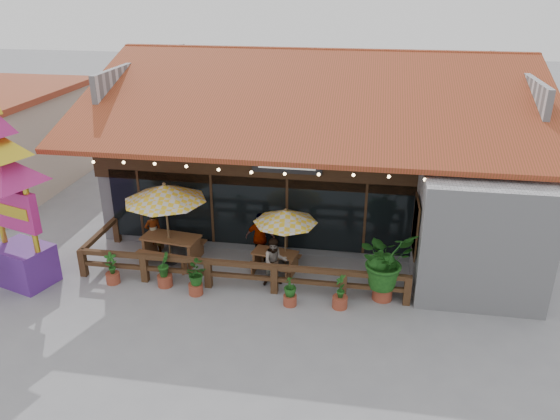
% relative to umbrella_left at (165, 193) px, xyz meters
% --- Properties ---
extents(ground, '(100.00, 100.00, 0.00)m').
position_rel_umbrella_left_xyz_m(ground, '(4.15, -0.77, -2.41)').
color(ground, gray).
rests_on(ground, ground).
extents(restaurant_building, '(15.50, 14.73, 6.09)m').
position_rel_umbrella_left_xyz_m(restaurant_building, '(4.41, 5.84, -0.21)').
color(restaurant_building, '#BBBBC0').
rests_on(restaurant_building, ground).
extents(patio_railing, '(10.00, 2.60, 0.92)m').
position_rel_umbrella_left_xyz_m(patio_railing, '(1.90, -1.03, -1.80)').
color(patio_railing, '#4E351B').
rests_on(patio_railing, ground).
extents(umbrella_left, '(2.74, 2.74, 2.77)m').
position_rel_umbrella_left_xyz_m(umbrella_left, '(0.00, 0.00, 0.00)').
color(umbrella_left, brown).
rests_on(umbrella_left, ground).
extents(umbrella_right, '(2.20, 2.20, 2.12)m').
position_rel_umbrella_left_xyz_m(umbrella_right, '(3.76, 0.10, -0.56)').
color(umbrella_right, brown).
rests_on(umbrella_right, ground).
extents(picnic_table_left, '(2.01, 1.79, 0.88)m').
position_rel_umbrella_left_xyz_m(picnic_table_left, '(0.03, 0.10, -1.82)').
color(picnic_table_left, brown).
rests_on(picnic_table_left, ground).
extents(picnic_table_right, '(1.58, 1.43, 0.67)m').
position_rel_umbrella_left_xyz_m(picnic_table_right, '(3.45, -0.00, -1.96)').
color(picnic_table_right, brown).
rests_on(picnic_table_right, ground).
extents(thai_sign_tower, '(3.02, 3.02, 6.53)m').
position_rel_umbrella_left_xyz_m(thai_sign_tower, '(-3.85, -1.91, 1.04)').
color(thai_sign_tower, '#532382').
rests_on(thai_sign_tower, ground).
extents(tropical_plant, '(2.04, 2.00, 2.15)m').
position_rel_umbrella_left_xyz_m(tropical_plant, '(6.78, -1.09, -1.19)').
color(tropical_plant, brown).
rests_on(tropical_plant, ground).
extents(diner_a, '(0.67, 0.66, 1.56)m').
position_rel_umbrella_left_xyz_m(diner_a, '(-0.73, 0.50, -1.63)').
color(diner_a, '#362311').
rests_on(diner_a, ground).
extents(diner_b, '(0.90, 0.80, 1.53)m').
position_rel_umbrella_left_xyz_m(diner_b, '(3.59, -0.81, -1.65)').
color(diner_b, '#362311').
rests_on(diner_b, ground).
extents(diner_c, '(1.00, 0.44, 1.68)m').
position_rel_umbrella_left_xyz_m(diner_c, '(2.88, 0.57, -1.58)').
color(diner_c, '#362311').
rests_on(diner_c, ground).
extents(planter_a, '(0.44, 0.42, 1.02)m').
position_rel_umbrella_left_xyz_m(planter_a, '(-1.27, -1.53, -1.99)').
color(planter_a, brown).
rests_on(planter_a, ground).
extents(planter_b, '(0.45, 0.45, 1.10)m').
position_rel_umbrella_left_xyz_m(planter_b, '(0.35, -1.43, -1.92)').
color(planter_b, brown).
rests_on(planter_b, ground).
extents(planter_c, '(0.83, 0.81, 1.03)m').
position_rel_umbrella_left_xyz_m(planter_c, '(1.40, -1.72, -1.83)').
color(planter_c, brown).
rests_on(planter_c, ground).
extents(planter_d, '(0.48, 0.48, 0.94)m').
position_rel_umbrella_left_xyz_m(planter_d, '(4.20, -1.84, -1.96)').
color(planter_d, brown).
rests_on(planter_d, ground).
extents(planter_e, '(0.43, 0.43, 1.05)m').
position_rel_umbrella_left_xyz_m(planter_e, '(5.60, -1.74, -1.97)').
color(planter_e, brown).
rests_on(planter_e, ground).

